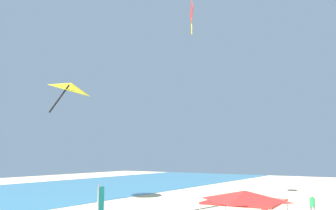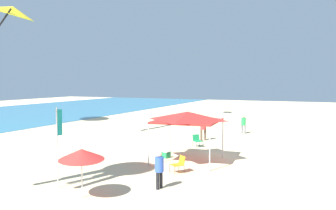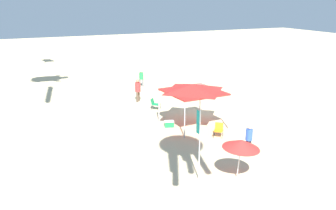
{
  "view_description": "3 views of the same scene",
  "coord_description": "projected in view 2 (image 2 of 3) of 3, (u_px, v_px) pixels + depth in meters",
  "views": [
    {
      "loc": [
        -18.6,
        -5.58,
        4.57
      ],
      "look_at": [
        -0.46,
        6.28,
        7.54
      ],
      "focal_mm": 38.45,
      "sensor_mm": 36.0,
      "label": 1
    },
    {
      "loc": [
        -19.71,
        -5.82,
        4.53
      ],
      "look_at": [
        -0.81,
        2.61,
        3.08
      ],
      "focal_mm": 37.66,
      "sensor_mm": 36.0,
      "label": 2
    },
    {
      "loc": [
        -21.78,
        12.02,
        8.17
      ],
      "look_at": [
        -0.88,
        2.65,
        1.42
      ],
      "focal_mm": 39.23,
      "sensor_mm": 36.0,
      "label": 3
    }
  ],
  "objects": [
    {
      "name": "ground",
      "position": [
        214.0,
        159.0,
        20.64
      ],
      "size": [
        120.0,
        120.0,
        0.1
      ],
      "primitive_type": "cube",
      "color": "beige"
    },
    {
      "name": "canopy_tent",
      "position": [
        188.0,
        117.0,
        19.57
      ],
      "size": [
        3.69,
        3.63,
        2.81
      ],
      "rotation": [
        0.0,
        0.0,
        0.07
      ],
      "color": "#B7B7BC",
      "rests_on": "ground"
    },
    {
      "name": "beach_umbrella",
      "position": [
        82.0,
        154.0,
        13.41
      ],
      "size": [
        1.76,
        1.76,
        2.01
      ],
      "color": "silver",
      "rests_on": "ground"
    },
    {
      "name": "folding_chair_facing_ocean",
      "position": [
        197.0,
        140.0,
        24.08
      ],
      "size": [
        0.8,
        0.81,
        0.82
      ],
      "rotation": [
        0.0,
        0.0,
        5.53
      ],
      "color": "black",
      "rests_on": "ground"
    },
    {
      "name": "folding_chair_left_of_tent",
      "position": [
        179.0,
        163.0,
        17.29
      ],
      "size": [
        0.81,
        0.79,
        0.82
      ],
      "rotation": [
        0.0,
        0.0,
        4.04
      ],
      "color": "black",
      "rests_on": "ground"
    },
    {
      "name": "cooler_box",
      "position": [
        165.0,
        154.0,
        20.69
      ],
      "size": [
        0.57,
        0.71,
        0.4
      ],
      "color": "#1E8C4C",
      "rests_on": "ground"
    },
    {
      "name": "banner_flag",
      "position": [
        58.0,
        139.0,
        14.81
      ],
      "size": [
        0.36,
        0.06,
        3.41
      ],
      "color": "silver",
      "rests_on": "ground"
    },
    {
      "name": "person_near_umbrella",
      "position": [
        203.0,
        126.0,
        26.54
      ],
      "size": [
        0.44,
        0.44,
        1.85
      ],
      "rotation": [
        0.0,
        0.0,
        5.55
      ],
      "color": "brown",
      "rests_on": "ground"
    },
    {
      "name": "person_far_stroller",
      "position": [
        244.0,
        123.0,
        30.05
      ],
      "size": [
        0.38,
        0.41,
        1.58
      ],
      "rotation": [
        0.0,
        0.0,
        4.37
      ],
      "color": "slate",
      "rests_on": "ground"
    },
    {
      "name": "person_by_tent",
      "position": [
        159.0,
        167.0,
        14.7
      ],
      "size": [
        0.42,
        0.37,
        1.57
      ],
      "rotation": [
        0.0,
        0.0,
        3.04
      ],
      "color": "black",
      "rests_on": "ground"
    },
    {
      "name": "kite_delta_yellow",
      "position": [
        12.0,
        11.0,
        33.93
      ],
      "size": [
        5.48,
        5.51,
        3.8
      ],
      "rotation": [
        0.0,
        0.0,
        0.28
      ],
      "color": "yellow"
    }
  ]
}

